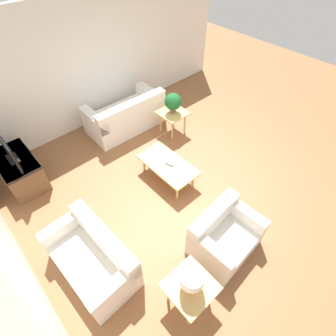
# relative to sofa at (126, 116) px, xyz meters

# --- Properties ---
(ground_plane) EXTENTS (14.00, 14.00, 0.00)m
(ground_plane) POSITION_rel_sofa_xyz_m (-2.23, 0.11, -0.31)
(ground_plane) COLOR #8E5B38
(wall_right) EXTENTS (0.12, 7.20, 2.70)m
(wall_right) POSITION_rel_sofa_xyz_m (0.83, 0.11, 1.04)
(wall_right) COLOR white
(wall_right) RESTS_ON ground_plane
(sofa) EXTENTS (0.95, 1.75, 0.83)m
(sofa) POSITION_rel_sofa_xyz_m (0.00, 0.00, 0.00)
(sofa) COLOR white
(sofa) RESTS_ON ground_plane
(armchair) EXTENTS (0.82, 1.03, 0.75)m
(armchair) POSITION_rel_sofa_xyz_m (-3.47, 0.70, -0.01)
(armchair) COLOR silver
(armchair) RESTS_ON ground_plane
(loveseat) EXTENTS (1.42, 0.82, 0.75)m
(loveseat) POSITION_rel_sofa_xyz_m (-2.45, 2.35, -0.02)
(loveseat) COLOR silver
(loveseat) RESTS_ON ground_plane
(coffee_table) EXTENTS (1.17, 0.61, 0.38)m
(coffee_table) POSITION_rel_sofa_xyz_m (-1.83, 0.36, 0.03)
(coffee_table) COLOR tan
(coffee_table) RESTS_ON ground_plane
(side_table_plant) EXTENTS (0.58, 0.58, 0.55)m
(side_table_plant) POSITION_rel_sofa_xyz_m (-0.85, -0.68, 0.16)
(side_table_plant) COLOR tan
(side_table_plant) RESTS_ON ground_plane
(side_table_lamp) EXTENTS (0.58, 0.58, 0.55)m
(side_table_lamp) POSITION_rel_sofa_xyz_m (-3.70, 1.68, 0.16)
(side_table_lamp) COLOR tan
(side_table_lamp) RESTS_ON ground_plane
(tv_stand_chest) EXTENTS (1.06, 0.62, 0.61)m
(tv_stand_chest) POSITION_rel_sofa_xyz_m (-0.05, 2.48, 0.01)
(tv_stand_chest) COLOR brown
(tv_stand_chest) RESTS_ON ground_plane
(television) EXTENTS (0.97, 0.16, 0.54)m
(television) POSITION_rel_sofa_xyz_m (-0.05, 2.48, 0.57)
(television) COLOR black
(television) RESTS_ON tv_stand_chest
(potted_plant) EXTENTS (0.37, 0.37, 0.45)m
(potted_plant) POSITION_rel_sofa_xyz_m (-0.85, -0.68, 0.49)
(potted_plant) COLOR brown
(potted_plant) RESTS_ON side_table_plant
(table_lamp) EXTENTS (0.30, 0.30, 0.36)m
(table_lamp) POSITION_rel_sofa_xyz_m (-3.70, 1.68, 0.47)
(table_lamp) COLOR red
(table_lamp) RESTS_ON side_table_lamp
(remote_control) EXTENTS (0.16, 0.09, 0.02)m
(remote_control) POSITION_rel_sofa_xyz_m (-1.87, 0.36, 0.08)
(remote_control) COLOR #4C4C51
(remote_control) RESTS_ON coffee_table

